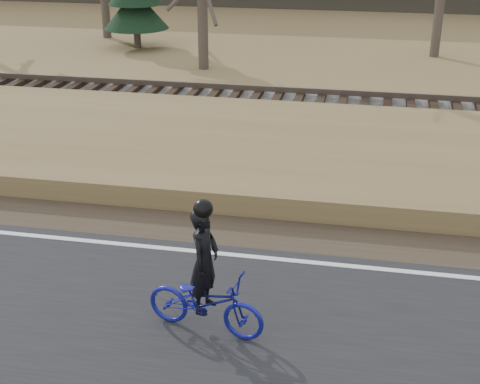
# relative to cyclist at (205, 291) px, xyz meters

# --- Properties ---
(ground) EXTENTS (120.00, 120.00, 0.00)m
(ground) POSITION_rel_cyclist_xyz_m (-3.49, 1.95, -0.68)
(ground) COLOR olive
(ground) RESTS_ON ground
(edge_line) EXTENTS (120.00, 0.12, 0.01)m
(edge_line) POSITION_rel_cyclist_xyz_m (-3.49, 2.15, -0.62)
(edge_line) COLOR silver
(edge_line) RESTS_ON road
(shoulder) EXTENTS (120.00, 1.60, 0.04)m
(shoulder) POSITION_rel_cyclist_xyz_m (-3.49, 3.15, -0.66)
(shoulder) COLOR #473A2B
(shoulder) RESTS_ON ground
(embankment) EXTENTS (120.00, 5.00, 0.44)m
(embankment) POSITION_rel_cyclist_xyz_m (-3.49, 6.15, -0.46)
(embankment) COLOR olive
(embankment) RESTS_ON ground
(ballast) EXTENTS (120.00, 3.00, 0.45)m
(ballast) POSITION_rel_cyclist_xyz_m (-3.49, 9.95, -0.46)
(ballast) COLOR slate
(ballast) RESTS_ON ground
(railroad) EXTENTS (120.00, 2.40, 0.29)m
(railroad) POSITION_rel_cyclist_xyz_m (-3.49, 9.95, -0.15)
(railroad) COLOR black
(railroad) RESTS_ON ballast
(cyclist) EXTENTS (1.78, 0.89, 1.99)m
(cyclist) POSITION_rel_cyclist_xyz_m (0.00, 0.00, 0.00)
(cyclist) COLOR navy
(cyclist) RESTS_ON road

